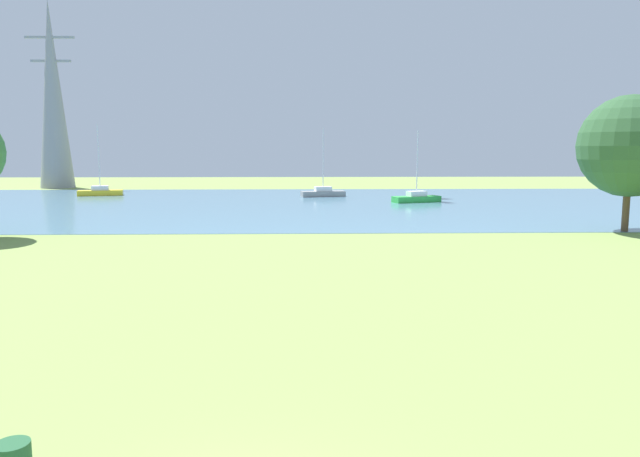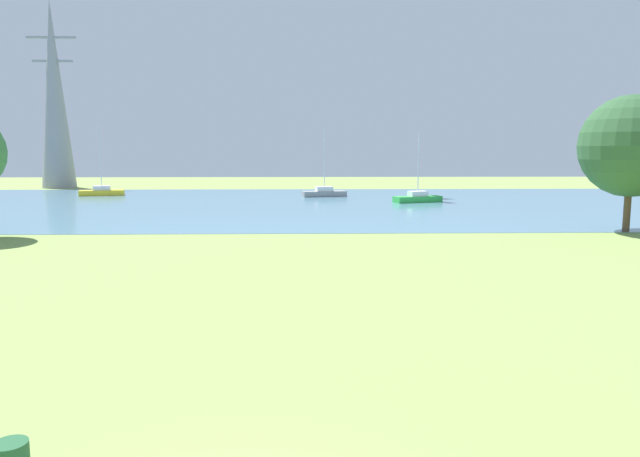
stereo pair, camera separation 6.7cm
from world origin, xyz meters
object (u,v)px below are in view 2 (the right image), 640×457
object	(u,v)px
sailboat_gray	(324,192)
tree_west_far	(632,146)
sailboat_green	(418,198)
sailboat_yellow	(102,191)
electricity_pylon	(54,95)

from	to	relation	value
sailboat_gray	tree_west_far	distance (m)	34.00
sailboat_green	sailboat_gray	bearing A→B (deg)	141.92
sailboat_gray	tree_west_far	world-z (taller)	tree_west_far
sailboat_yellow	tree_west_far	distance (m)	53.28
electricity_pylon	sailboat_yellow	bearing A→B (deg)	-53.21
sailboat_green	electricity_pylon	xyz separation A→B (m)	(-44.20, 22.73, 11.81)
sailboat_green	tree_west_far	xyz separation A→B (m)	(9.62, -20.91, 5.03)
sailboat_green	tree_west_far	world-z (taller)	tree_west_far
sailboat_gray	electricity_pylon	size ratio (longest dim) A/B	0.31
sailboat_yellow	tree_west_far	size ratio (longest dim) A/B	0.90
sailboat_green	sailboat_gray	world-z (taller)	sailboat_gray
sailboat_yellow	tree_west_far	bearing A→B (deg)	-34.56
sailboat_yellow	electricity_pylon	xyz separation A→B (m)	(-10.13, 13.55, 11.80)
sailboat_green	electricity_pylon	bearing A→B (deg)	152.78
tree_west_far	electricity_pylon	world-z (taller)	electricity_pylon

